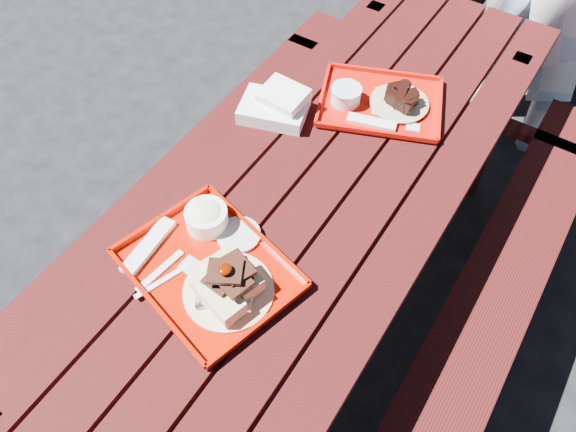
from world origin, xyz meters
name	(u,v)px	position (x,y,z in m)	size (l,w,h in m)	color
ground	(308,312)	(0.00, 0.00, 0.00)	(60.00, 60.00, 0.00)	black
picnic_table_near	(313,233)	(0.00, 0.00, 0.56)	(1.41, 2.40, 0.75)	#390D0B
near_tray	(213,260)	(-0.10, -0.36, 0.78)	(0.52, 0.45, 0.14)	#AF1201
far_tray	(378,101)	(-0.03, 0.44, 0.77)	(0.49, 0.44, 0.07)	red
white_cloth	(277,105)	(-0.29, 0.23, 0.79)	(0.25, 0.21, 0.09)	white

